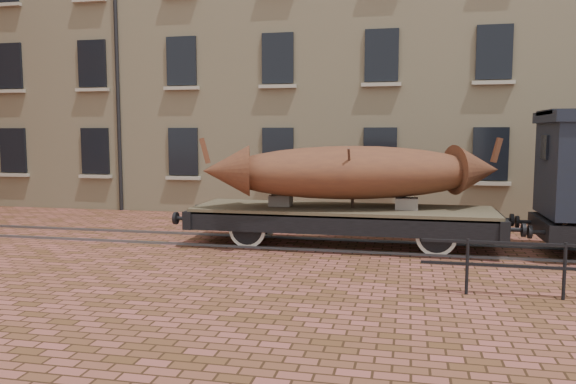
# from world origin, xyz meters

# --- Properties ---
(ground) EXTENTS (90.00, 90.00, 0.00)m
(ground) POSITION_xyz_m (0.00, 0.00, 0.00)
(ground) COLOR #53321B
(warehouse_cream) EXTENTS (40.00, 10.19, 14.00)m
(warehouse_cream) POSITION_xyz_m (3.00, 9.99, 7.00)
(warehouse_cream) COLOR beige
(warehouse_cream) RESTS_ON ground
(rail_track) EXTENTS (30.00, 1.52, 0.06)m
(rail_track) POSITION_xyz_m (0.00, 0.00, 0.03)
(rail_track) COLOR #59595E
(rail_track) RESTS_ON ground
(flatcar_wagon) EXTENTS (8.43, 2.29, 1.27)m
(flatcar_wagon) POSITION_xyz_m (0.32, 0.00, 0.79)
(flatcar_wagon) COLOR #4A402D
(flatcar_wagon) RESTS_ON ground
(iron_boat) EXTENTS (7.51, 3.77, 1.77)m
(iron_boat) POSITION_xyz_m (0.58, -0.00, 1.89)
(iron_boat) COLOR brown
(iron_boat) RESTS_ON flatcar_wagon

